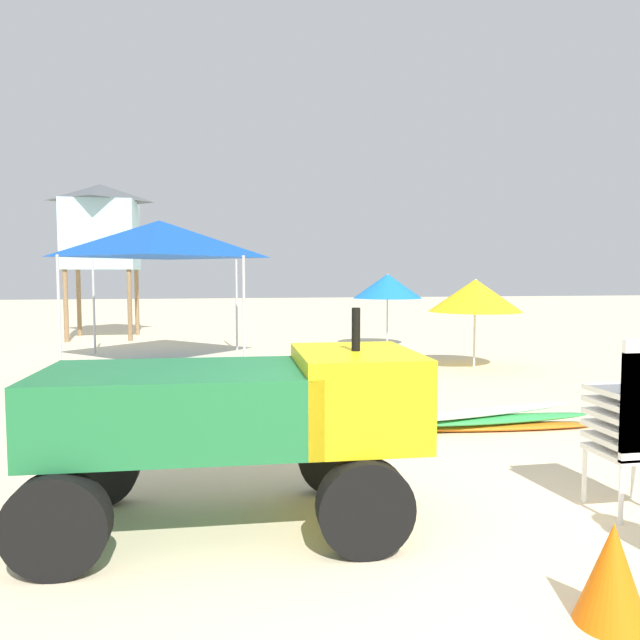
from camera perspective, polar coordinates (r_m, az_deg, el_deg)
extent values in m
plane|color=beige|center=(4.06, 10.95, -20.99)|extent=(80.00, 80.00, 0.00)
cube|color=#1E6B38|center=(4.20, -13.06, -7.89)|extent=(1.84, 1.16, 0.50)
cube|color=yellow|center=(4.26, 3.37, -6.93)|extent=(0.84, 1.13, 0.60)
cylinder|color=black|center=(4.19, 3.40, -0.88)|extent=(0.06, 0.06, 0.30)
cylinder|color=black|center=(4.92, 1.44, -12.58)|extent=(0.61, 0.20, 0.60)
cylinder|color=black|center=(3.90, 4.27, -17.21)|extent=(0.61, 0.20, 0.60)
cylinder|color=black|center=(4.96, -20.09, -12.70)|extent=(0.61, 0.20, 0.60)
cylinder|color=black|center=(3.95, -23.51, -17.28)|extent=(0.61, 0.20, 0.60)
cube|color=white|center=(5.04, 27.04, -10.99)|extent=(0.48, 0.48, 0.04)
cube|color=white|center=(5.02, 27.08, -9.99)|extent=(0.48, 0.48, 0.04)
cube|color=white|center=(5.00, 27.12, -8.99)|extent=(0.48, 0.48, 0.04)
cube|color=white|center=(4.98, 27.15, -7.98)|extent=(0.48, 0.48, 0.04)
cube|color=white|center=(4.96, 27.19, -6.97)|extent=(0.48, 0.48, 0.04)
cube|color=white|center=(4.94, 27.23, -5.94)|extent=(0.48, 0.48, 0.04)
cylinder|color=white|center=(5.38, 27.40, -12.56)|extent=(0.04, 0.04, 0.42)
cylinder|color=white|center=(5.15, 23.59, -13.22)|extent=(0.04, 0.04, 0.42)
cylinder|color=white|center=(4.82, 26.45, -14.51)|extent=(0.04, 0.04, 0.42)
ellipsoid|color=orange|center=(7.10, 15.82, -9.59)|extent=(2.36, 0.51, 0.08)
ellipsoid|color=green|center=(7.11, 16.43, -8.93)|extent=(2.27, 0.41, 0.08)
ellipsoid|color=white|center=(7.07, 15.26, -8.31)|extent=(2.44, 0.78, 0.08)
cylinder|color=#B2B2B7|center=(11.01, -23.31, 0.34)|extent=(0.05, 0.05, 2.06)
cylinder|color=#B2B2B7|center=(10.74, -7.16, 0.57)|extent=(0.05, 0.05, 2.06)
cylinder|color=#B2B2B7|center=(14.02, -20.48, 1.20)|extent=(0.05, 0.05, 2.06)
cylinder|color=#B2B2B7|center=(13.80, -7.84, 1.39)|extent=(0.05, 0.05, 2.06)
pyramid|color=#144CB2|center=(12.29, -14.83, 7.38)|extent=(3.07, 3.07, 0.71)
cylinder|color=olive|center=(16.66, -22.78, 1.24)|extent=(0.12, 0.12, 1.85)
cylinder|color=olive|center=(16.40, -17.45, 1.34)|extent=(0.12, 0.12, 1.85)
cylinder|color=olive|center=(18.19, -21.71, 1.51)|extent=(0.12, 0.12, 1.85)
cylinder|color=olive|center=(17.94, -16.82, 1.59)|extent=(0.12, 0.12, 1.85)
cube|color=#ABD9E3|center=(17.29, -19.85, 7.47)|extent=(1.80, 1.80, 1.80)
pyramid|color=#4C5156|center=(17.39, -19.94, 11.17)|extent=(1.98, 1.98, 0.45)
cylinder|color=beige|center=(14.48, 6.35, 0.90)|extent=(0.04, 0.04, 1.73)
cone|color=blue|center=(14.46, 6.37, 3.19)|extent=(1.64, 1.64, 0.58)
cylinder|color=beige|center=(11.49, 14.33, -0.34)|extent=(0.04, 0.04, 1.64)
cone|color=yellow|center=(11.46, 14.38, 2.26)|extent=(1.70, 1.70, 0.60)
cone|color=orange|center=(3.55, 25.78, -20.66)|extent=(0.36, 0.36, 0.51)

